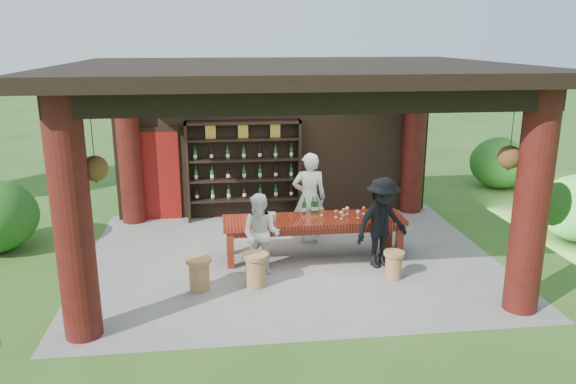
{
  "coord_description": "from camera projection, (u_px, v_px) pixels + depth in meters",
  "views": [
    {
      "loc": [
        -1.23,
        -9.56,
        3.93
      ],
      "look_at": [
        0.0,
        0.4,
        1.15
      ],
      "focal_mm": 35.0,
      "sensor_mm": 36.0,
      "label": 1
    }
  ],
  "objects": [
    {
      "name": "ground",
      "position": [
        291.0,
        258.0,
        10.34
      ],
      "size": [
        90.0,
        90.0,
        0.0
      ],
      "primitive_type": "plane",
      "color": "#2D5119",
      "rests_on": "ground"
    },
    {
      "name": "stool_near_left",
      "position": [
        255.0,
        269.0,
        9.1
      ],
      "size": [
        0.42,
        0.42,
        0.56
      ],
      "rotation": [
        0.0,
        0.0,
        0.07
      ],
      "color": "olive",
      "rests_on": "ground"
    },
    {
      "name": "stool_far_left",
      "position": [
        199.0,
        273.0,
        8.97
      ],
      "size": [
        0.41,
        0.41,
        0.54
      ],
      "rotation": [
        0.0,
        0.0,
        0.14
      ],
      "color": "olive",
      "rests_on": "ground"
    },
    {
      "name": "pavilion",
      "position": [
        287.0,
        140.0,
        10.18
      ],
      "size": [
        7.5,
        6.0,
        3.6
      ],
      "color": "slate",
      "rests_on": "ground"
    },
    {
      "name": "table_glasses",
      "position": [
        348.0,
        212.0,
        10.29
      ],
      "size": [
        1.02,
        0.33,
        0.15
      ],
      "color": "silver",
      "rests_on": "tasting_table"
    },
    {
      "name": "napkin_basket",
      "position": [
        268.0,
        217.0,
        10.04
      ],
      "size": [
        0.26,
        0.18,
        0.14
      ],
      "primitive_type": "cube",
      "rotation": [
        0.0,
        0.0,
        0.0
      ],
      "color": "#BF6672",
      "rests_on": "tasting_table"
    },
    {
      "name": "wine_shelf",
      "position": [
        244.0,
        170.0,
        12.3
      ],
      "size": [
        2.49,
        0.38,
        2.19
      ],
      "color": "black",
      "rests_on": "ground"
    },
    {
      "name": "host",
      "position": [
        309.0,
        198.0,
        10.92
      ],
      "size": [
        0.68,
        0.47,
        1.8
      ],
      "primitive_type": "imported",
      "rotation": [
        0.0,
        0.0,
        3.08
      ],
      "color": "silver",
      "rests_on": "ground"
    },
    {
      "name": "table_bottles",
      "position": [
        311.0,
        205.0,
        10.46
      ],
      "size": [
        0.31,
        0.11,
        0.31
      ],
      "color": "#194C1E",
      "rests_on": "tasting_table"
    },
    {
      "name": "guest_man",
      "position": [
        382.0,
        223.0,
        9.76
      ],
      "size": [
        1.19,
        0.94,
        1.62
      ],
      "primitive_type": "imported",
      "rotation": [
        0.0,
        0.0,
        0.38
      ],
      "color": "black",
      "rests_on": "ground"
    },
    {
      "name": "tasting_table",
      "position": [
        314.0,
        224.0,
        10.23
      ],
      "size": [
        3.3,
        0.86,
        0.75
      ],
      "rotation": [
        0.0,
        0.0,
        0.0
      ],
      "color": "#55140C",
      "rests_on": "ground"
    },
    {
      "name": "guest_woman",
      "position": [
        261.0,
        234.0,
        9.49
      ],
      "size": [
        0.84,
        0.76,
        1.4
      ],
      "primitive_type": "imported",
      "rotation": [
        0.0,
        0.0,
        -0.41
      ],
      "color": "white",
      "rests_on": "ground"
    },
    {
      "name": "trees",
      "position": [
        462.0,
        66.0,
        11.24
      ],
      "size": [
        23.13,
        9.22,
        4.8
      ],
      "color": "#3F2819",
      "rests_on": "ground"
    },
    {
      "name": "shrubs",
      "position": [
        356.0,
        217.0,
        10.88
      ],
      "size": [
        13.57,
        9.22,
        1.36
      ],
      "color": "#194C14",
      "rests_on": "ground"
    },
    {
      "name": "stool_near_right",
      "position": [
        394.0,
        264.0,
        9.41
      ],
      "size": [
        0.36,
        0.36,
        0.47
      ],
      "rotation": [
        0.0,
        0.0,
        0.38
      ],
      "color": "olive",
      "rests_on": "ground"
    }
  ]
}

